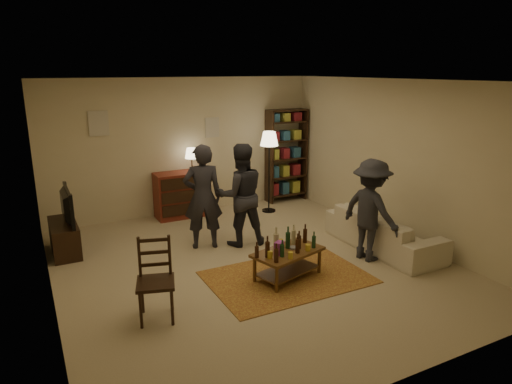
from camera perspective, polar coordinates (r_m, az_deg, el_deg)
floor at (r=6.96m, az=-0.46°, el=-9.05°), size 6.00×6.00×0.00m
room_shell at (r=8.99m, az=-13.00°, el=8.13°), size 6.00×6.00×6.00m
rug at (r=6.58m, az=3.95°, el=-10.57°), size 2.20×1.50×0.01m
coffee_table at (r=6.42m, az=3.91°, el=-7.63°), size 1.11×0.80×0.75m
dining_chair at (r=5.53m, az=-12.47°, el=-10.18°), size 0.54×0.54×1.00m
tv_stand at (r=7.88m, az=-22.89°, el=-4.37°), size 0.40×1.00×1.06m
dresser at (r=9.11m, az=-9.30°, el=-0.17°), size 1.00×0.50×1.36m
bookshelf at (r=10.04m, az=3.79°, el=4.69°), size 0.90×0.34×2.02m
floor_lamp at (r=9.13m, az=1.67°, el=5.98°), size 0.36×0.36×1.65m
sofa at (r=7.74m, az=15.66°, el=-4.67°), size 0.81×2.08×0.61m
person_left at (r=7.39m, az=-6.67°, el=-0.60°), size 0.71×0.56×1.72m
person_right at (r=7.48m, az=-1.95°, el=-0.37°), size 0.93×0.79×1.71m
person_by_sofa at (r=7.12m, az=14.15°, el=-2.23°), size 0.73×1.09×1.57m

